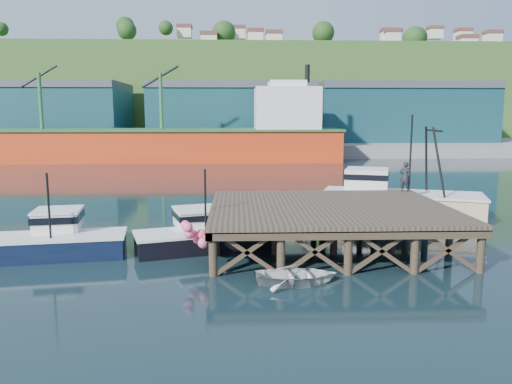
{
  "coord_description": "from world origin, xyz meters",
  "views": [
    {
      "loc": [
        0.82,
        -24.92,
        6.73
      ],
      "look_at": [
        1.86,
        2.0,
        2.52
      ],
      "focal_mm": 35.0,
      "sensor_mm": 36.0,
      "label": 1
    }
  ],
  "objects_px": {
    "dinghy": "(296,275)",
    "trawler": "(398,198)",
    "boat_black": "(201,233)",
    "dockworker": "(405,177)",
    "boat_navy": "(55,239)"
  },
  "relations": [
    {
      "from": "trawler",
      "to": "dockworker",
      "type": "bearing_deg",
      "value": -80.62
    },
    {
      "from": "boat_navy",
      "to": "trawler",
      "type": "relative_size",
      "value": 0.65
    },
    {
      "from": "trawler",
      "to": "dinghy",
      "type": "height_order",
      "value": "trawler"
    },
    {
      "from": "boat_navy",
      "to": "dockworker",
      "type": "xyz_separation_m",
      "value": [
        18.8,
        5.68,
        2.2
      ]
    },
    {
      "from": "boat_navy",
      "to": "trawler",
      "type": "bearing_deg",
      "value": 13.75
    },
    {
      "from": "boat_black",
      "to": "dockworker",
      "type": "height_order",
      "value": "boat_black"
    },
    {
      "from": "boat_black",
      "to": "dockworker",
      "type": "relative_size",
      "value": 3.93
    },
    {
      "from": "trawler",
      "to": "dinghy",
      "type": "distance_m",
      "value": 14.75
    },
    {
      "from": "dinghy",
      "to": "dockworker",
      "type": "bearing_deg",
      "value": -38.75
    },
    {
      "from": "trawler",
      "to": "boat_navy",
      "type": "bearing_deg",
      "value": -139.34
    },
    {
      "from": "boat_navy",
      "to": "dinghy",
      "type": "xyz_separation_m",
      "value": [
        11.07,
        -4.49,
        -0.49
      ]
    },
    {
      "from": "dinghy",
      "to": "trawler",
      "type": "bearing_deg",
      "value": -34.78
    },
    {
      "from": "dockworker",
      "to": "boat_black",
      "type": "bearing_deg",
      "value": 40.62
    },
    {
      "from": "dockworker",
      "to": "dinghy",
      "type": "bearing_deg",
      "value": 72.23
    },
    {
      "from": "boat_black",
      "to": "dinghy",
      "type": "bearing_deg",
      "value": -70.23
    }
  ]
}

